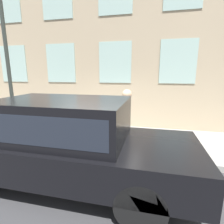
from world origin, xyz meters
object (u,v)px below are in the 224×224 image
person (127,113)px  fire_hydrant (98,133)px  parked_car_black_near (63,138)px  street_lamp (5,40)px

person → fire_hydrant: bearing=154.5°
parked_car_black_near → person: bearing=-30.0°
fire_hydrant → parked_car_black_near: parked_car_black_near is taller
fire_hydrant → parked_car_black_near: size_ratio=0.15×
fire_hydrant → parked_car_black_near: 1.79m
street_lamp → fire_hydrant: bearing=-93.5°
person → street_lamp: street_lamp is taller
fire_hydrant → person: (0.10, -0.86, 0.63)m
person → parked_car_black_near: size_ratio=0.32×
person → parked_car_black_near: (-1.83, 1.06, -0.19)m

